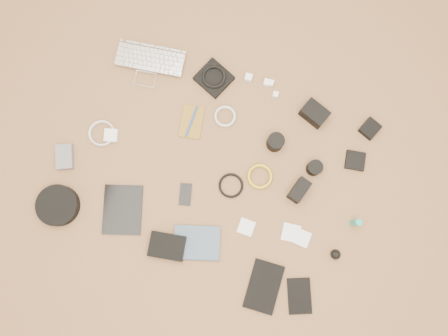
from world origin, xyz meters
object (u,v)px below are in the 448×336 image
(phone, at_px, (185,194))
(headphone_case, at_px, (58,205))
(paperback, at_px, (196,260))
(dslr_camera, at_px, (314,114))
(tablet, at_px, (123,210))
(laptop, at_px, (148,68))

(phone, height_order, headphone_case, headphone_case)
(paperback, bearing_deg, dslr_camera, -36.80)
(paperback, bearing_deg, headphone_case, 71.08)
(tablet, bearing_deg, headphone_case, 178.08)
(dslr_camera, relative_size, headphone_case, 0.64)
(laptop, relative_size, headphone_case, 1.75)
(phone, distance_m, headphone_case, 0.57)
(dslr_camera, distance_m, phone, 0.70)
(paperback, bearing_deg, tablet, 58.54)
(laptop, height_order, headphone_case, headphone_case)
(dslr_camera, relative_size, phone, 1.17)
(dslr_camera, distance_m, paperback, 0.86)
(tablet, distance_m, paperback, 0.40)
(laptop, distance_m, headphone_case, 0.76)
(headphone_case, height_order, paperback, headphone_case)
(dslr_camera, distance_m, tablet, 0.98)
(tablet, relative_size, phone, 2.22)
(tablet, height_order, paperback, paperback)
(phone, height_order, paperback, paperback)
(laptop, height_order, tablet, laptop)
(tablet, bearing_deg, dslr_camera, 28.35)
(dslr_camera, height_order, headphone_case, dslr_camera)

